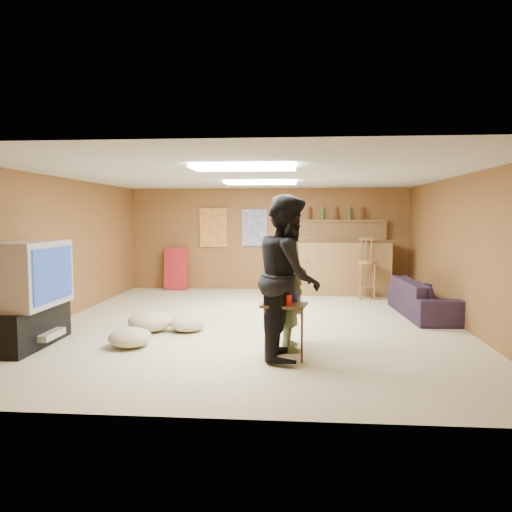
# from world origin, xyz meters

# --- Properties ---
(ground) EXTENTS (7.00, 7.00, 0.00)m
(ground) POSITION_xyz_m (0.00, 0.00, 0.00)
(ground) COLOR #C3BB95
(ground) RESTS_ON ground
(ceiling) EXTENTS (6.00, 7.00, 0.02)m
(ceiling) POSITION_xyz_m (0.00, 0.00, 2.20)
(ceiling) COLOR silver
(ceiling) RESTS_ON ground
(wall_back) EXTENTS (6.00, 0.02, 2.20)m
(wall_back) POSITION_xyz_m (0.00, 3.50, 1.10)
(wall_back) COLOR brown
(wall_back) RESTS_ON ground
(wall_front) EXTENTS (6.00, 0.02, 2.20)m
(wall_front) POSITION_xyz_m (0.00, -3.50, 1.10)
(wall_front) COLOR brown
(wall_front) RESTS_ON ground
(wall_left) EXTENTS (0.02, 7.00, 2.20)m
(wall_left) POSITION_xyz_m (-3.00, 0.00, 1.10)
(wall_left) COLOR brown
(wall_left) RESTS_ON ground
(wall_right) EXTENTS (0.02, 7.00, 2.20)m
(wall_right) POSITION_xyz_m (3.00, 0.00, 1.10)
(wall_right) COLOR brown
(wall_right) RESTS_ON ground
(tv_stand) EXTENTS (0.55, 1.30, 0.50)m
(tv_stand) POSITION_xyz_m (-2.72, -1.50, 0.25)
(tv_stand) COLOR black
(tv_stand) RESTS_ON ground
(dvd_box) EXTENTS (0.35, 0.50, 0.08)m
(dvd_box) POSITION_xyz_m (-2.50, -1.50, 0.15)
(dvd_box) COLOR #B2B2B7
(dvd_box) RESTS_ON tv_stand
(tv_body) EXTENTS (0.60, 1.10, 0.80)m
(tv_body) POSITION_xyz_m (-2.65, -1.50, 0.90)
(tv_body) COLOR #B2B2B7
(tv_body) RESTS_ON tv_stand
(tv_screen) EXTENTS (0.02, 0.95, 0.65)m
(tv_screen) POSITION_xyz_m (-2.34, -1.50, 0.90)
(tv_screen) COLOR navy
(tv_screen) RESTS_ON tv_body
(bar_counter) EXTENTS (2.00, 0.60, 1.10)m
(bar_counter) POSITION_xyz_m (1.50, 2.95, 0.55)
(bar_counter) COLOR brown
(bar_counter) RESTS_ON ground
(bar_lip) EXTENTS (2.10, 0.12, 0.05)m
(bar_lip) POSITION_xyz_m (1.50, 2.70, 1.10)
(bar_lip) COLOR #422915
(bar_lip) RESTS_ON bar_counter
(bar_shelf) EXTENTS (2.00, 0.18, 0.05)m
(bar_shelf) POSITION_xyz_m (1.50, 3.40, 1.50)
(bar_shelf) COLOR brown
(bar_shelf) RESTS_ON bar_backing
(bar_backing) EXTENTS (2.00, 0.14, 0.60)m
(bar_backing) POSITION_xyz_m (1.50, 3.42, 1.20)
(bar_backing) COLOR brown
(bar_backing) RESTS_ON bar_counter
(poster_left) EXTENTS (0.60, 0.03, 0.85)m
(poster_left) POSITION_xyz_m (-1.20, 3.46, 1.35)
(poster_left) COLOR #BF3F26
(poster_left) RESTS_ON wall_back
(poster_right) EXTENTS (0.55, 0.03, 0.80)m
(poster_right) POSITION_xyz_m (-0.30, 3.46, 1.35)
(poster_right) COLOR #334C99
(poster_right) RESTS_ON wall_back
(folding_chair_stack) EXTENTS (0.50, 0.26, 0.91)m
(folding_chair_stack) POSITION_xyz_m (-2.00, 3.30, 0.45)
(folding_chair_stack) COLOR #B42128
(folding_chair_stack) RESTS_ON ground
(ceiling_panel_front) EXTENTS (1.20, 0.60, 0.04)m
(ceiling_panel_front) POSITION_xyz_m (0.00, -1.50, 2.17)
(ceiling_panel_front) COLOR white
(ceiling_panel_front) RESTS_ON ceiling
(ceiling_panel_back) EXTENTS (1.20, 0.60, 0.04)m
(ceiling_panel_back) POSITION_xyz_m (0.00, 1.20, 2.17)
(ceiling_panel_back) COLOR white
(ceiling_panel_back) RESTS_ON ceiling
(person_olive) EXTENTS (0.51, 0.68, 1.67)m
(person_olive) POSITION_xyz_m (0.54, -1.37, 0.83)
(person_olive) COLOR #545E36
(person_olive) RESTS_ON ground
(person_black) EXTENTS (0.71, 0.91, 1.85)m
(person_black) POSITION_xyz_m (0.53, -1.72, 0.92)
(person_black) COLOR black
(person_black) RESTS_ON ground
(sofa) EXTENTS (0.88, 2.01, 0.57)m
(sofa) POSITION_xyz_m (2.70, 0.83, 0.29)
(sofa) COLOR black
(sofa) RESTS_ON ground
(tray_table) EXTENTS (0.54, 0.46, 0.63)m
(tray_table) POSITION_xyz_m (0.48, -1.78, 0.31)
(tray_table) COLOR #422915
(tray_table) RESTS_ON ground
(cup_red_near) EXTENTS (0.09, 0.09, 0.11)m
(cup_red_near) POSITION_xyz_m (0.36, -1.71, 0.68)
(cup_red_near) COLOR red
(cup_red_near) RESTS_ON tray_table
(cup_red_far) EXTENTS (0.10, 0.10, 0.11)m
(cup_red_far) POSITION_xyz_m (0.53, -1.87, 0.69)
(cup_red_far) COLOR red
(cup_red_far) RESTS_ON tray_table
(cup_blue) EXTENTS (0.09, 0.09, 0.10)m
(cup_blue) POSITION_xyz_m (0.60, -1.65, 0.68)
(cup_blue) COLOR #152D97
(cup_blue) RESTS_ON tray_table
(bar_stool_left) EXTENTS (0.41, 0.41, 1.25)m
(bar_stool_left) POSITION_xyz_m (0.79, 2.80, 0.62)
(bar_stool_left) COLOR brown
(bar_stool_left) RESTS_ON ground
(bar_stool_right) EXTENTS (0.51, 0.51, 1.22)m
(bar_stool_right) POSITION_xyz_m (1.97, 2.35, 0.61)
(bar_stool_right) COLOR brown
(bar_stool_right) RESTS_ON ground
(cushion_near_tv) EXTENTS (0.64, 0.64, 0.28)m
(cushion_near_tv) POSITION_xyz_m (-1.42, -0.58, 0.14)
(cushion_near_tv) COLOR tan
(cushion_near_tv) RESTS_ON ground
(cushion_mid) EXTENTS (0.54, 0.54, 0.22)m
(cushion_mid) POSITION_xyz_m (-0.90, -0.56, 0.11)
(cushion_mid) COLOR tan
(cushion_mid) RESTS_ON ground
(cushion_far) EXTENTS (0.70, 0.70, 0.24)m
(cushion_far) POSITION_xyz_m (-1.42, -1.44, 0.12)
(cushion_far) COLOR tan
(cushion_far) RESTS_ON ground
(bottle_row) EXTENTS (1.48, 0.08, 0.26)m
(bottle_row) POSITION_xyz_m (1.30, 3.38, 1.65)
(bottle_row) COLOR #3F7233
(bottle_row) RESTS_ON bar_shelf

